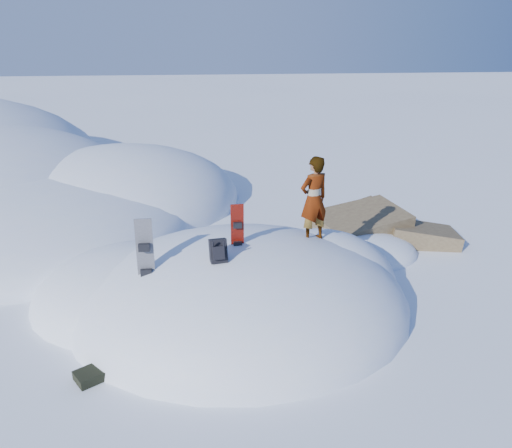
{
  "coord_description": "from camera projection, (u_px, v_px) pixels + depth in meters",
  "views": [
    {
      "loc": [
        -0.67,
        -9.1,
        5.42
      ],
      "look_at": [
        0.34,
        0.3,
        1.75
      ],
      "focal_mm": 35.0,
      "sensor_mm": 36.0,
      "label": 1
    }
  ],
  "objects": [
    {
      "name": "rock_outcrop",
      "position": [
        368.0,
        243.0,
        13.62
      ],
      "size": [
        4.68,
        4.41,
        1.68
      ],
      "color": "brown",
      "rests_on": "ground"
    },
    {
      "name": "snow_mound",
      "position": [
        232.0,
        302.0,
        10.67
      ],
      "size": [
        8.0,
        6.0,
        3.0
      ],
      "color": "silver",
      "rests_on": "ground"
    },
    {
      "name": "snowboard_red",
      "position": [
        237.0,
        237.0,
        9.77
      ],
      "size": [
        0.26,
        0.15,
        1.37
      ],
      "rotation": [
        0.0,
        0.0,
        0.08
      ],
      "color": "#A81508",
      "rests_on": "snow_mound"
    },
    {
      "name": "snowboard_dark",
      "position": [
        146.0,
        262.0,
        9.19
      ],
      "size": [
        0.32,
        0.23,
        1.69
      ],
      "rotation": [
        0.0,
        0.0,
        0.02
      ],
      "color": "black",
      "rests_on": "snow_mound"
    },
    {
      "name": "backpack",
      "position": [
        218.0,
        251.0,
        9.18
      ],
      "size": [
        0.36,
        0.42,
        0.52
      ],
      "rotation": [
        0.0,
        0.0,
        0.14
      ],
      "color": "black",
      "rests_on": "snow_mound"
    },
    {
      "name": "gear_pile",
      "position": [
        97.0,
        372.0,
        8.32
      ],
      "size": [
        0.77,
        0.65,
        0.2
      ],
      "rotation": [
        0.0,
        0.0,
        0.58
      ],
      "color": "black",
      "rests_on": "ground"
    },
    {
      "name": "person",
      "position": [
        314.0,
        199.0,
        10.37
      ],
      "size": [
        0.79,
        0.68,
        1.84
      ],
      "primitive_type": "imported",
      "rotation": [
        0.0,
        0.0,
        3.57
      ],
      "color": "slate",
      "rests_on": "snow_mound"
    },
    {
      "name": "ground",
      "position": [
        241.0,
        307.0,
        10.46
      ],
      "size": [
        120.0,
        120.0,
        0.0
      ],
      "primitive_type": "plane",
      "color": "white",
      "rests_on": "ground"
    }
  ]
}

